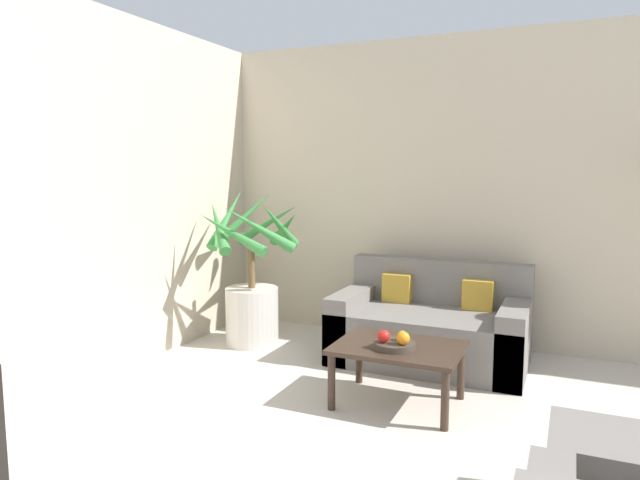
{
  "coord_description": "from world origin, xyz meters",
  "views": [
    {
      "loc": [
        0.07,
        0.91,
        1.54
      ],
      "look_at": [
        -1.71,
        4.92,
        1.0
      ],
      "focal_mm": 32.0,
      "sensor_mm": 36.0,
      "label": 1
    }
  ],
  "objects_px": {
    "coffee_table": "(398,353)",
    "apple_green": "(402,336)",
    "orange_fruit": "(403,338)",
    "fruit_bowl": "(395,345)",
    "potted_palm": "(252,286)",
    "apple_red": "(384,336)",
    "sofa_loveseat": "(430,328)"
  },
  "relations": [
    {
      "from": "orange_fruit",
      "to": "fruit_bowl",
      "type": "bearing_deg",
      "value": 152.67
    },
    {
      "from": "fruit_bowl",
      "to": "sofa_loveseat",
      "type": "bearing_deg",
      "value": 89.95
    },
    {
      "from": "potted_palm",
      "to": "sofa_loveseat",
      "type": "height_order",
      "value": "potted_palm"
    },
    {
      "from": "coffee_table",
      "to": "fruit_bowl",
      "type": "bearing_deg",
      "value": -93.87
    },
    {
      "from": "potted_palm",
      "to": "apple_red",
      "type": "height_order",
      "value": "potted_palm"
    },
    {
      "from": "sofa_loveseat",
      "to": "apple_red",
      "type": "height_order",
      "value": "sofa_loveseat"
    },
    {
      "from": "potted_palm",
      "to": "orange_fruit",
      "type": "relative_size",
      "value": 16.26
    },
    {
      "from": "coffee_table",
      "to": "apple_green",
      "type": "distance_m",
      "value": 0.13
    },
    {
      "from": "sofa_loveseat",
      "to": "orange_fruit",
      "type": "relative_size",
      "value": 17.59
    },
    {
      "from": "potted_palm",
      "to": "apple_green",
      "type": "bearing_deg",
      "value": -26.13
    },
    {
      "from": "apple_green",
      "to": "sofa_loveseat",
      "type": "bearing_deg",
      "value": 92.09
    },
    {
      "from": "coffee_table",
      "to": "orange_fruit",
      "type": "xyz_separation_m",
      "value": [
        0.06,
        -0.1,
        0.14
      ]
    },
    {
      "from": "coffee_table",
      "to": "fruit_bowl",
      "type": "relative_size",
      "value": 3.07
    },
    {
      "from": "potted_palm",
      "to": "orange_fruit",
      "type": "height_order",
      "value": "potted_palm"
    },
    {
      "from": "potted_palm",
      "to": "fruit_bowl",
      "type": "height_order",
      "value": "potted_palm"
    },
    {
      "from": "sofa_loveseat",
      "to": "coffee_table",
      "type": "distance_m",
      "value": 0.94
    },
    {
      "from": "potted_palm",
      "to": "sofa_loveseat",
      "type": "distance_m",
      "value": 1.59
    },
    {
      "from": "sofa_loveseat",
      "to": "orange_fruit",
      "type": "bearing_deg",
      "value": -86.52
    },
    {
      "from": "sofa_loveseat",
      "to": "apple_red",
      "type": "bearing_deg",
      "value": -93.46
    },
    {
      "from": "orange_fruit",
      "to": "apple_red",
      "type": "bearing_deg",
      "value": -177.02
    },
    {
      "from": "orange_fruit",
      "to": "potted_palm",
      "type": "bearing_deg",
      "value": 151.97
    },
    {
      "from": "potted_palm",
      "to": "apple_green",
      "type": "height_order",
      "value": "potted_palm"
    },
    {
      "from": "coffee_table",
      "to": "fruit_bowl",
      "type": "height_order",
      "value": "fruit_bowl"
    },
    {
      "from": "apple_red",
      "to": "apple_green",
      "type": "xyz_separation_m",
      "value": [
        0.1,
        0.09,
        -0.01
      ]
    },
    {
      "from": "sofa_loveseat",
      "to": "apple_red",
      "type": "distance_m",
      "value": 1.07
    },
    {
      "from": "fruit_bowl",
      "to": "apple_green",
      "type": "distance_m",
      "value": 0.08
    },
    {
      "from": "fruit_bowl",
      "to": "orange_fruit",
      "type": "height_order",
      "value": "orange_fruit"
    },
    {
      "from": "sofa_loveseat",
      "to": "fruit_bowl",
      "type": "relative_size",
      "value": 5.62
    },
    {
      "from": "apple_red",
      "to": "coffee_table",
      "type": "bearing_deg",
      "value": 58.16
    },
    {
      "from": "fruit_bowl",
      "to": "apple_red",
      "type": "bearing_deg",
      "value": -147.56
    },
    {
      "from": "potted_palm",
      "to": "apple_green",
      "type": "relative_size",
      "value": 20.86
    },
    {
      "from": "fruit_bowl",
      "to": "coffee_table",
      "type": "bearing_deg",
      "value": 86.13
    }
  ]
}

